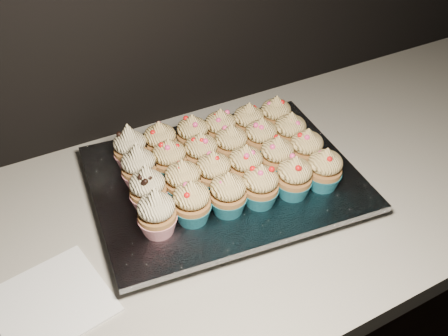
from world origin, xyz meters
The scene contains 28 objects.
worktop centered at (0.00, 1.70, 0.88)m, with size 2.44×0.64×0.04m, color beige.
napkin centered at (-0.19, 1.63, 0.90)m, with size 0.16×0.16×0.00m, color white.
baking_tray centered at (0.16, 1.73, 0.91)m, with size 0.44×0.33×0.02m, color black.
foil_lining centered at (0.16, 1.73, 0.93)m, with size 0.47×0.37×0.01m, color silver.
cupcake_0 centered at (0.00, 1.66, 0.97)m, with size 0.06×0.06×0.10m.
cupcake_1 centered at (0.06, 1.66, 0.97)m, with size 0.06×0.06×0.08m.
cupcake_2 centered at (0.12, 1.65, 0.97)m, with size 0.06×0.06×0.08m.
cupcake_3 centered at (0.18, 1.64, 0.97)m, with size 0.06×0.06×0.08m.
cupcake_4 centered at (0.24, 1.63, 0.97)m, with size 0.06×0.06×0.08m.
cupcake_5 centered at (0.30, 1.62, 0.97)m, with size 0.06×0.06×0.08m.
cupcake_6 centered at (0.01, 1.72, 0.97)m, with size 0.06×0.06×0.10m.
cupcake_7 centered at (0.07, 1.71, 0.97)m, with size 0.06×0.06×0.08m.
cupcake_8 centered at (0.13, 1.71, 0.97)m, with size 0.06×0.06×0.08m.
cupcake_9 centered at (0.18, 1.70, 0.97)m, with size 0.06×0.06×0.08m.
cupcake_10 centered at (0.25, 1.69, 0.97)m, with size 0.06×0.06×0.08m.
cupcake_11 centered at (0.31, 1.68, 0.97)m, with size 0.06×0.06×0.08m.
cupcake_12 centered at (0.02, 1.78, 0.97)m, with size 0.06×0.06×0.10m.
cupcake_13 centered at (0.07, 1.78, 0.97)m, with size 0.06×0.06×0.08m.
cupcake_14 centered at (0.13, 1.77, 0.97)m, with size 0.06×0.06×0.08m.
cupcake_15 centered at (0.19, 1.76, 0.97)m, with size 0.06×0.06×0.08m.
cupcake_16 centered at (0.25, 1.75, 0.97)m, with size 0.06×0.06×0.08m.
cupcake_17 centered at (0.31, 1.74, 0.97)m, with size 0.06×0.06×0.08m.
cupcake_18 centered at (0.02, 1.84, 0.97)m, with size 0.06×0.06×0.10m.
cupcake_19 centered at (0.08, 1.83, 0.97)m, with size 0.06×0.06×0.08m.
cupcake_20 centered at (0.14, 1.82, 0.97)m, with size 0.06×0.06×0.08m.
cupcake_21 centered at (0.20, 1.82, 0.97)m, with size 0.06×0.06×0.08m.
cupcake_22 centered at (0.26, 1.81, 0.97)m, with size 0.06×0.06×0.08m.
cupcake_23 centered at (0.32, 1.80, 0.97)m, with size 0.06×0.06×0.08m.
Camera 1 is at (-0.18, 1.11, 1.52)m, focal length 40.00 mm.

